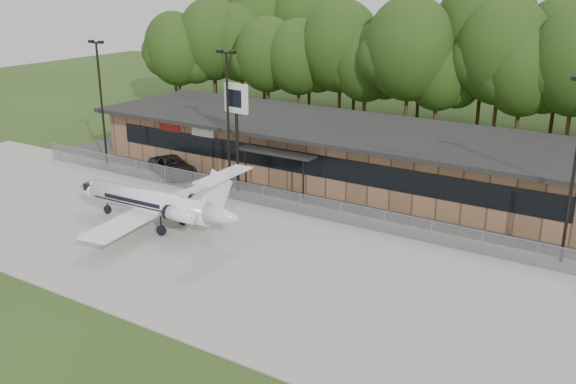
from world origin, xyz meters
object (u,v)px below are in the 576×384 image
Objects in this scene: pole_sign at (236,110)px; business_jet at (157,204)px; terminal at (339,150)px; suv at (173,166)px.

business_jet is at bearing -83.45° from pole_sign.
pole_sign is at bearing -122.02° from terminal.
terminal is at bearing 64.25° from pole_sign.
terminal is 3.12× the size of business_jet.
terminal is at bearing -32.86° from suv.
business_jet is at bearing -116.33° from suv.
pole_sign is at bearing 88.07° from business_jet.
suv is at bearing 125.26° from business_jet.
pole_sign is at bearing -67.25° from suv.
suv is at bearing -149.06° from terminal.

